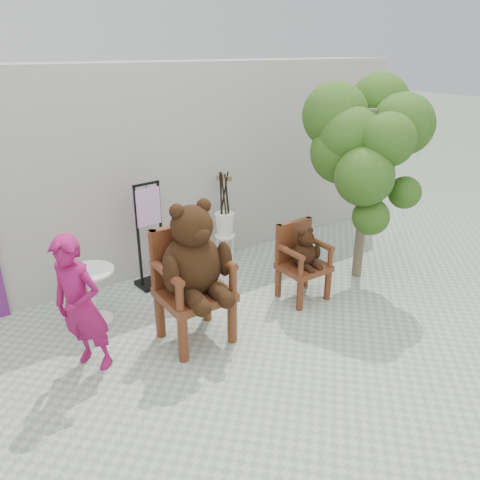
{
  "coord_description": "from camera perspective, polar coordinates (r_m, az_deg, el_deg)",
  "views": [
    {
      "loc": [
        -2.9,
        -3.4,
        3.18
      ],
      "look_at": [
        0.16,
        1.06,
        0.95
      ],
      "focal_mm": 35.0,
      "sensor_mm": 36.0,
      "label": 1
    }
  ],
  "objects": [
    {
      "name": "cafe_table",
      "position": [
        6.02,
        -17.68,
        -5.8
      ],
      "size": [
        0.6,
        0.6,
        0.7
      ],
      "rotation": [
        0.0,
        0.0,
        0.4
      ],
      "color": "white",
      "rests_on": "ground"
    },
    {
      "name": "chair_big",
      "position": [
        5.21,
        -5.77,
        -3.04
      ],
      "size": [
        0.82,
        0.89,
        1.69
      ],
      "color": "#4C2210",
      "rests_on": "ground"
    },
    {
      "name": "tree",
      "position": [
        6.62,
        14.91,
        12.08
      ],
      "size": [
        1.78,
        1.61,
        2.87
      ],
      "rotation": [
        0.0,
        0.0,
        -0.31
      ],
      "color": "#4C3E2D",
      "rests_on": "ground"
    },
    {
      "name": "chair_small",
      "position": [
        6.28,
        7.6,
        -1.85
      ],
      "size": [
        0.6,
        0.55,
        1.04
      ],
      "color": "#4C2210",
      "rests_on": "ground"
    },
    {
      "name": "person",
      "position": [
        5.0,
        -18.86,
        -7.57
      ],
      "size": [
        0.63,
        0.68,
        1.56
      ],
      "primitive_type": "imported",
      "rotation": [
        0.0,
        0.0,
        -0.98
      ],
      "color": "#921250",
      "rests_on": "ground"
    },
    {
      "name": "ground_plane",
      "position": [
        5.48,
        5.03,
        -13.12
      ],
      "size": [
        60.0,
        60.0,
        0.0
      ],
      "primitive_type": "plane",
      "color": "#A0A997",
      "rests_on": "ground"
    },
    {
      "name": "display_stand",
      "position": [
        6.67,
        -10.8,
        -0.87
      ],
      "size": [
        0.48,
        0.39,
        1.51
      ],
      "rotation": [
        0.0,
        0.0,
        0.1
      ],
      "color": "black",
      "rests_on": "ground"
    },
    {
      "name": "stool_bucket",
      "position": [
        7.27,
        -1.88,
        1.99
      ],
      "size": [
        0.32,
        0.32,
        1.45
      ],
      "rotation": [
        0.0,
        0.0,
        -0.04
      ],
      "color": "white",
      "rests_on": "ground"
    },
    {
      "name": "back_wall",
      "position": [
        7.31,
        -10.24,
        8.8
      ],
      "size": [
        9.0,
        1.0,
        3.0
      ],
      "primitive_type": "cube",
      "color": "#ADAAA2",
      "rests_on": "ground"
    }
  ]
}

